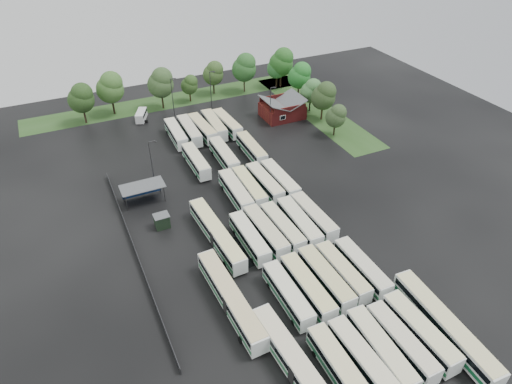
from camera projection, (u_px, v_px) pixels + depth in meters
name	position (u px, v px, depth m)	size (l,w,h in m)	color
ground	(275.00, 243.00, 77.98)	(160.00, 160.00, 0.00)	black
brick_building	(282.00, 110.00, 116.83)	(10.07, 8.60, 5.39)	maroon
wash_shed	(142.00, 187.00, 86.50)	(8.20, 4.20, 3.58)	#2D2D30
utility_hut	(162.00, 221.00, 80.86)	(2.70, 2.20, 2.62)	black
grass_strip_north	(175.00, 100.00, 126.49)	(80.00, 10.00, 0.01)	#284A1C
grass_strip_east	(315.00, 110.00, 121.42)	(10.00, 50.00, 0.01)	#284A1C
west_fence	(135.00, 250.00, 75.79)	(0.10, 50.00, 1.20)	#2D2D30
bus_r0c0	(340.00, 369.00, 56.29)	(2.75, 12.29, 3.41)	white
bus_r0c1	(362.00, 360.00, 57.33)	(2.86, 12.30, 3.41)	white
bus_r0c2	(380.00, 350.00, 58.46)	(3.15, 12.62, 3.49)	white
bus_r0c3	(401.00, 342.00, 59.50)	(2.64, 12.11, 3.37)	white
bus_r0c4	(420.00, 332.00, 60.72)	(2.87, 12.67, 3.52)	white
bus_r1c0	(288.00, 295.00, 66.20)	(2.60, 11.93, 3.32)	white
bus_r1c1	(307.00, 287.00, 67.22)	(2.70, 12.52, 3.48)	white
bus_r1c2	(325.00, 278.00, 68.71)	(2.75, 12.55, 3.49)	white
bus_r1c3	(342.00, 272.00, 69.87)	(2.65, 11.96, 3.32)	white
bus_r1c4	(362.00, 268.00, 70.63)	(2.58, 12.03, 3.35)	white
bus_r2c0	(250.00, 238.00, 76.35)	(2.58, 11.95, 3.32)	white
bus_r2c1	(266.00, 232.00, 77.56)	(2.99, 12.60, 3.49)	white
bus_r2c2	(282.00, 228.00, 78.54)	(2.86, 12.13, 3.36)	white
bus_r2c3	(299.00, 223.00, 79.49)	(2.96, 12.61, 3.49)	white
bus_r2c4	(313.00, 217.00, 80.94)	(2.85, 12.27, 3.40)	white
bus_r3c1	(236.00, 192.00, 87.21)	(3.04, 12.55, 3.47)	white
bus_r3c2	(249.00, 188.00, 88.42)	(2.90, 12.25, 3.39)	white
bus_r3c3	(265.00, 183.00, 89.71)	(2.81, 12.20, 3.38)	white
bus_r3c4	(280.00, 180.00, 90.49)	(2.77, 12.40, 3.44)	white
bus_r4c0	(196.00, 161.00, 96.47)	(2.65, 12.13, 3.37)	white
bus_r4c2	(224.00, 155.00, 98.30)	(3.05, 12.57, 3.48)	white
bus_r4c4	(252.00, 149.00, 100.65)	(2.94, 12.22, 3.38)	white
bus_r5c0	(176.00, 134.00, 106.46)	(2.95, 12.18, 3.37)	white
bus_r5c1	(189.00, 131.00, 107.60)	(3.01, 12.51, 3.46)	white
bus_r5c2	(202.00, 129.00, 108.47)	(3.23, 12.61, 3.48)	white
bus_r5c3	(214.00, 125.00, 109.90)	(3.21, 12.72, 3.51)	white
bus_r5c4	(227.00, 124.00, 110.62)	(3.17, 12.50, 3.45)	white
artic_bus_west_a	(296.00, 366.00, 56.57)	(3.56, 18.76, 3.46)	white
artic_bus_west_b	(217.00, 234.00, 77.07)	(3.45, 18.52, 3.42)	white
artic_bus_west_c	(231.00, 299.00, 65.42)	(3.29, 18.95, 3.50)	white
artic_bus_east	(445.00, 326.00, 61.50)	(3.58, 18.99, 3.50)	white
minibus	(141.00, 115.00, 115.65)	(4.11, 5.87, 2.41)	white
tree_north_0	(81.00, 98.00, 111.19)	(6.38, 6.38, 10.57)	#38261C
tree_north_1	(110.00, 87.00, 115.14)	(6.93, 6.93, 11.48)	black
tree_north_2	(161.00, 82.00, 118.02)	(6.78, 6.78, 11.24)	black
tree_north_3	(190.00, 84.00, 123.10)	(4.57, 4.57, 7.56)	#321C10
tree_north_4	(214.00, 73.00, 126.67)	(5.73, 5.73, 9.50)	black
tree_north_5	(245.00, 67.00, 127.14)	(6.80, 6.80, 11.26)	#3A2F20
tree_north_6	(282.00, 62.00, 130.12)	(6.97, 6.97, 11.55)	black
tree_east_0	(337.00, 116.00, 106.83)	(4.80, 4.80, 7.95)	black
tree_east_1	(324.00, 96.00, 113.01)	(6.09, 6.09, 10.09)	#332415
tree_east_2	(312.00, 91.00, 117.52)	(5.37, 5.37, 8.90)	black
tree_east_3	(300.00, 75.00, 123.92)	(6.20, 6.20, 10.28)	black
tree_east_4	(278.00, 67.00, 130.85)	(5.69, 5.66, 9.37)	black
lamp_post_ne	(271.00, 103.00, 111.19)	(1.50, 0.29, 9.75)	#2D2D30
lamp_post_nw	(152.00, 162.00, 87.73)	(1.65, 0.32, 10.73)	#2D2D30
lamp_post_back_w	(173.00, 95.00, 114.91)	(1.56, 0.30, 10.14)	#2D2D30
lamp_post_back_e	(211.00, 87.00, 118.68)	(1.57, 0.31, 10.17)	#2D2D30
puddle_0	(330.00, 321.00, 64.57)	(5.06, 5.06, 0.01)	black
puddle_1	(404.00, 322.00, 64.36)	(2.78, 2.78, 0.01)	black
puddle_2	(239.00, 252.00, 76.12)	(8.06, 8.06, 0.01)	black
puddle_3	(302.00, 253.00, 75.97)	(3.67, 3.67, 0.01)	black
puddle_4	(407.00, 280.00, 71.08)	(2.62, 2.62, 0.01)	black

